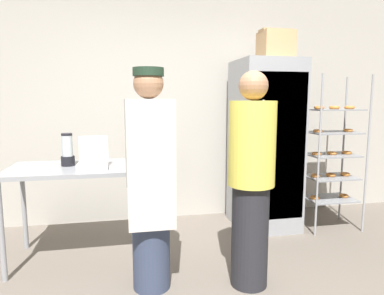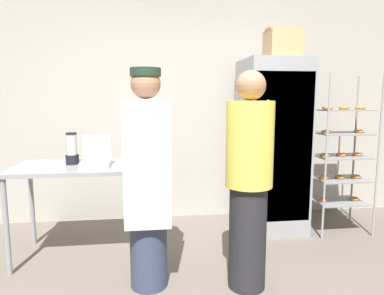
# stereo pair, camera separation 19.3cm
# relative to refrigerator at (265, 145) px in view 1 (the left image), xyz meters

# --- Properties ---
(back_wall) EXTENTS (6.40, 0.12, 3.09)m
(back_wall) POSITION_rel_refrigerator_xyz_m (-0.95, 0.56, 0.61)
(back_wall) COLOR #ADA89E
(back_wall) RESTS_ON ground_plane
(refrigerator) EXTENTS (0.67, 0.73, 1.88)m
(refrigerator) POSITION_rel_refrigerator_xyz_m (0.00, 0.00, 0.00)
(refrigerator) COLOR gray
(refrigerator) RESTS_ON ground_plane
(baking_rack) EXTENTS (0.60, 0.44, 1.71)m
(baking_rack) POSITION_rel_refrigerator_xyz_m (0.72, -0.19, -0.09)
(baking_rack) COLOR #93969B
(baking_rack) RESTS_ON ground_plane
(prep_counter) EXTENTS (1.12, 0.71, 0.86)m
(prep_counter) POSITION_rel_refrigerator_xyz_m (-2.01, -0.46, -0.18)
(prep_counter) COLOR gray
(prep_counter) RESTS_ON ground_plane
(donut_box) EXTENTS (0.25, 0.23, 0.27)m
(donut_box) POSITION_rel_refrigerator_xyz_m (-1.83, -0.57, -0.03)
(donut_box) COLOR white
(donut_box) RESTS_ON prep_counter
(blender_pitcher) EXTENTS (0.12, 0.12, 0.29)m
(blender_pitcher) POSITION_rel_refrigerator_xyz_m (-2.06, -0.41, 0.05)
(blender_pitcher) COLOR black
(blender_pitcher) RESTS_ON prep_counter
(cardboard_storage_box) EXTENTS (0.34, 0.30, 0.30)m
(cardboard_storage_box) POSITION_rel_refrigerator_xyz_m (0.05, -0.10, 1.09)
(cardboard_storage_box) COLOR tan
(cardboard_storage_box) RESTS_ON refrigerator
(person_baker) EXTENTS (0.36, 0.37, 1.68)m
(person_baker) POSITION_rel_refrigerator_xyz_m (-1.38, -1.09, -0.07)
(person_baker) COLOR #333D56
(person_baker) RESTS_ON ground_plane
(person_customer) EXTENTS (0.35, 0.35, 1.66)m
(person_customer) POSITION_rel_refrigerator_xyz_m (-0.62, -1.19, -0.09)
(person_customer) COLOR #232328
(person_customer) RESTS_ON ground_plane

